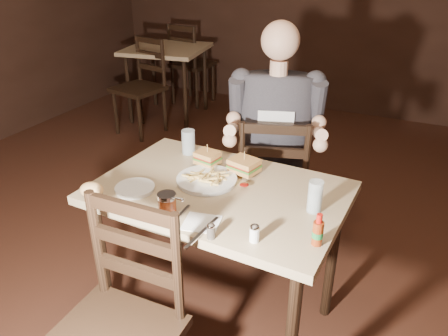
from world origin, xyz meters
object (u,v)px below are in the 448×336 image
at_px(diner, 276,111).
at_px(glass_right, 315,196).
at_px(dinner_plate, 207,181).
at_px(syrup_dispenser, 167,205).
at_px(glass_left, 188,142).
at_px(chair_far, 272,184).
at_px(bg_chair_far, 192,64).
at_px(hot_sauce, 318,229).
at_px(bg_table, 167,56).
at_px(main_table, 219,207).
at_px(side_plate, 135,189).
at_px(bg_chair_near, 138,88).

bearing_deg(diner, glass_right, -76.54).
height_order(dinner_plate, glass_right, glass_right).
xyz_separation_m(diner, syrup_dispenser, (-0.12, -0.91, -0.12)).
relative_size(dinner_plate, glass_left, 2.12).
bearing_deg(chair_far, dinner_plate, 63.27).
bearing_deg(glass_left, chair_far, 51.94).
bearing_deg(diner, bg_chair_far, 109.74).
bearing_deg(hot_sauce, chair_far, 118.12).
xyz_separation_m(bg_table, syrup_dispenser, (1.76, -2.77, 0.14)).
bearing_deg(chair_far, syrup_dispenser, 65.27).
bearing_deg(hot_sauce, diner, 118.61).
relative_size(main_table, diner, 1.21).
distance_m(bg_table, side_plate, 3.07).
bearing_deg(syrup_dispenser, side_plate, 157.82).
height_order(dinner_plate, side_plate, dinner_plate).
height_order(main_table, diner, diner).
distance_m(glass_left, syrup_dispenser, 0.59).
relative_size(glass_left, syrup_dispenser, 1.28).
xyz_separation_m(bg_table, side_plate, (1.53, -2.66, 0.10)).
bearing_deg(bg_table, bg_chair_far, 90.00).
bearing_deg(glass_left, side_plate, -92.71).
relative_size(bg_chair_far, hot_sauce, 7.47).
xyz_separation_m(bg_table, bg_chair_near, (0.00, -0.55, -0.21)).
distance_m(main_table, hot_sauce, 0.56).
relative_size(chair_far, diner, 0.99).
bearing_deg(bg_table, diner, -44.54).
distance_m(bg_table, glass_right, 3.37).
bearing_deg(bg_table, chair_far, -44.06).
bearing_deg(bg_chair_far, bg_chair_near, 95.86).
distance_m(dinner_plate, side_plate, 0.32).
relative_size(chair_far, bg_chair_far, 0.97).
height_order(chair_far, bg_chair_near, bg_chair_near).
height_order(glass_left, syrup_dispenser, glass_left).
xyz_separation_m(bg_table, bg_chair_far, (0.00, 0.55, -0.21)).
distance_m(main_table, syrup_dispenser, 0.33).
bearing_deg(main_table, chair_far, 88.51).
relative_size(main_table, syrup_dispenser, 11.35).
height_order(main_table, bg_table, same).
distance_m(bg_table, dinner_plate, 3.03).
height_order(chair_far, glass_left, chair_far).
distance_m(bg_chair_near, side_plate, 2.62).
bearing_deg(side_plate, glass_left, 87.29).
bearing_deg(dinner_plate, bg_chair_far, 120.55).
distance_m(bg_chair_near, glass_left, 2.31).
relative_size(chair_far, dinner_plate, 3.43).
xyz_separation_m(main_table, bg_chair_far, (-1.85, 3.04, -0.20)).
height_order(hot_sauce, syrup_dispenser, hot_sauce).
distance_m(glass_right, side_plate, 0.77).
distance_m(chair_far, bg_chair_far, 3.01).
height_order(glass_right, syrup_dispenser, glass_right).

